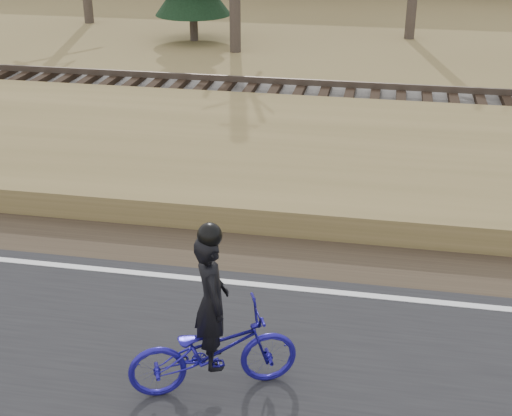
# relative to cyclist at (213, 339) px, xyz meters

# --- Properties ---
(ground) EXTENTS (120.00, 120.00, 0.00)m
(ground) POSITION_rel_cyclist_xyz_m (-2.22, 2.02, -0.69)
(ground) COLOR olive
(ground) RESTS_ON ground
(road) EXTENTS (120.00, 6.00, 0.06)m
(road) POSITION_rel_cyclist_xyz_m (-2.22, -0.48, -0.66)
(road) COLOR black
(road) RESTS_ON ground
(edge_line) EXTENTS (120.00, 0.12, 0.01)m
(edge_line) POSITION_rel_cyclist_xyz_m (-2.22, 2.22, -0.63)
(edge_line) COLOR silver
(edge_line) RESTS_ON road
(shoulder) EXTENTS (120.00, 1.60, 0.04)m
(shoulder) POSITION_rel_cyclist_xyz_m (-2.22, 3.22, -0.67)
(shoulder) COLOR #473A2B
(shoulder) RESTS_ON ground
(embankment) EXTENTS (120.00, 5.00, 0.44)m
(embankment) POSITION_rel_cyclist_xyz_m (-2.22, 6.22, -0.47)
(embankment) COLOR olive
(embankment) RESTS_ON ground
(ballast) EXTENTS (120.00, 3.00, 0.45)m
(ballast) POSITION_rel_cyclist_xyz_m (-2.22, 10.02, -0.47)
(ballast) COLOR slate
(ballast) RESTS_ON ground
(railroad) EXTENTS (120.00, 2.40, 0.29)m
(railroad) POSITION_rel_cyclist_xyz_m (-2.22, 10.02, -0.17)
(railroad) COLOR black
(railroad) RESTS_ON ballast
(cyclist) EXTENTS (1.96, 1.32, 2.03)m
(cyclist) POSITION_rel_cyclist_xyz_m (0.00, 0.00, 0.00)
(cyclist) COLOR navy
(cyclist) RESTS_ON road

